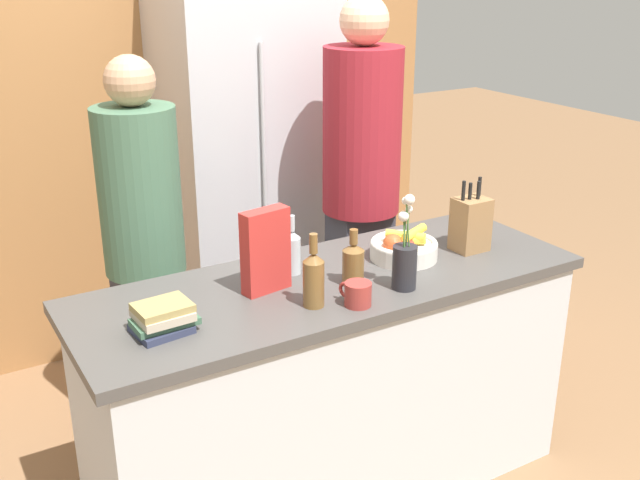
# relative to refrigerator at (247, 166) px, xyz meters

# --- Properties ---
(kitchen_island) EXTENTS (1.87, 0.66, 0.90)m
(kitchen_island) POSITION_rel_refrigerator_xyz_m (-0.26, -1.25, -0.53)
(kitchen_island) COLOR silver
(kitchen_island) RESTS_ON ground_plane
(back_wall_wood) EXTENTS (3.07, 0.12, 2.60)m
(back_wall_wood) POSITION_rel_refrigerator_xyz_m (-0.26, 0.36, 0.31)
(back_wall_wood) COLOR #9E6B3D
(back_wall_wood) RESTS_ON ground_plane
(refrigerator) EXTENTS (0.79, 0.63, 1.97)m
(refrigerator) POSITION_rel_refrigerator_xyz_m (0.00, 0.00, 0.00)
(refrigerator) COLOR #B7B7BC
(refrigerator) RESTS_ON ground_plane
(fruit_bowl) EXTENTS (0.26, 0.26, 0.12)m
(fruit_bowl) POSITION_rel_refrigerator_xyz_m (0.07, -1.23, -0.04)
(fruit_bowl) COLOR silver
(fruit_bowl) RESTS_ON kitchen_island
(knife_block) EXTENTS (0.13, 0.11, 0.29)m
(knife_block) POSITION_rel_refrigerator_xyz_m (0.35, -1.29, 0.02)
(knife_block) COLOR olive
(knife_block) RESTS_ON kitchen_island
(flower_vase) EXTENTS (0.09, 0.09, 0.34)m
(flower_vase) POSITION_rel_refrigerator_xyz_m (-0.09, -1.45, 0.01)
(flower_vase) COLOR #232328
(flower_vase) RESTS_ON kitchen_island
(cereal_box) EXTENTS (0.18, 0.09, 0.29)m
(cereal_box) POSITION_rel_refrigerator_xyz_m (-0.51, -1.22, 0.06)
(cereal_box) COLOR red
(cereal_box) RESTS_ON kitchen_island
(coffee_mug) EXTENTS (0.09, 0.12, 0.08)m
(coffee_mug) POSITION_rel_refrigerator_xyz_m (-0.31, -1.48, -0.05)
(coffee_mug) COLOR #99332D
(coffee_mug) RESTS_ON kitchen_island
(book_stack) EXTENTS (0.20, 0.16, 0.09)m
(book_stack) POSITION_rel_refrigerator_xyz_m (-0.92, -1.33, -0.04)
(book_stack) COLOR #2D334C
(book_stack) RESTS_ON kitchen_island
(bottle_oil) EXTENTS (0.08, 0.08, 0.20)m
(bottle_oil) POSITION_rel_refrigerator_xyz_m (-0.23, -1.33, -0.01)
(bottle_oil) COLOR brown
(bottle_oil) RESTS_ON kitchen_island
(bottle_vinegar) EXTENTS (0.07, 0.07, 0.25)m
(bottle_vinegar) POSITION_rel_refrigerator_xyz_m (-0.43, -1.41, 0.01)
(bottle_vinegar) COLOR brown
(bottle_vinegar) RESTS_ON kitchen_island
(bottle_wine) EXTENTS (0.06, 0.06, 0.22)m
(bottle_wine) POSITION_rel_refrigerator_xyz_m (-0.36, -1.14, -0.00)
(bottle_wine) COLOR #B2BCC1
(bottle_wine) RESTS_ON kitchen_island
(person_at_sink) EXTENTS (0.32, 0.32, 1.65)m
(person_at_sink) POSITION_rel_refrigerator_xyz_m (-0.74, -0.60, -0.06)
(person_at_sink) COLOR #383842
(person_at_sink) RESTS_ON ground_plane
(person_in_blue) EXTENTS (0.35, 0.35, 1.83)m
(person_in_blue) POSITION_rel_refrigerator_xyz_m (0.28, -0.63, 0.05)
(person_in_blue) COLOR #383842
(person_in_blue) RESTS_ON ground_plane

